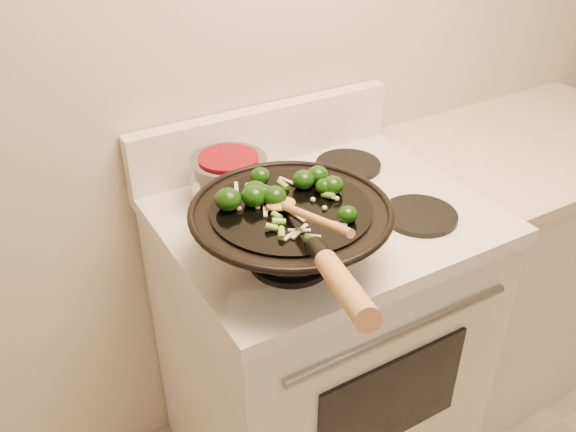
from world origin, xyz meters
TOP-DOWN VIEW (x-y plane):
  - stove at (-0.12, 1.17)m, footprint 0.78×0.67m
  - counter_unit at (0.70, 1.20)m, footprint 0.88×0.62m
  - wok at (-0.30, 1.01)m, footprint 0.42×0.68m
  - stirfry at (-0.30, 1.06)m, footprint 0.28×0.28m
  - wooden_spoon at (-0.32, 0.95)m, footprint 0.07×0.29m
  - saucepan at (-0.30, 1.32)m, footprint 0.19×0.31m

SIDE VIEW (x-z plane):
  - counter_unit at x=0.70m, z-range 0.00..0.91m
  - stove at x=-0.12m, z-range -0.07..1.01m
  - saucepan at x=-0.30m, z-range 0.93..1.04m
  - wok at x=-0.30m, z-range 0.87..1.14m
  - stirfry at x=-0.30m, z-range 1.05..1.10m
  - wooden_spoon at x=-0.32m, z-range 1.04..1.14m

